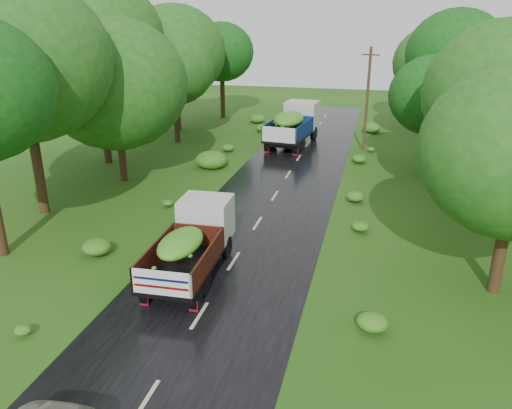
% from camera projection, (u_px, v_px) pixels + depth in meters
% --- Properties ---
extents(ground, '(120.00, 120.00, 0.00)m').
position_uv_depth(ground, '(146.00, 402.00, 12.71)').
color(ground, '#18490F').
rests_on(ground, ground).
extents(road, '(6.50, 80.00, 0.02)m').
position_uv_depth(road, '(209.00, 300.00, 17.25)').
color(road, black).
rests_on(road, ground).
extents(road_lines, '(0.12, 69.60, 0.00)m').
position_uv_depth(road_lines, '(218.00, 285.00, 18.15)').
color(road_lines, '#BFB78C').
rests_on(road_lines, road).
extents(truck_near, '(2.22, 5.80, 2.41)m').
position_uv_depth(truck_near, '(193.00, 240.00, 18.63)').
color(truck_near, black).
rests_on(truck_near, ground).
extents(truck_far, '(3.26, 7.27, 2.96)m').
position_uv_depth(truck_far, '(294.00, 123.00, 37.51)').
color(truck_far, black).
rests_on(truck_far, ground).
extents(utility_pole, '(1.20, 0.59, 7.28)m').
position_uv_depth(utility_pole, '(367.00, 99.00, 34.98)').
color(utility_pole, '#382616').
rests_on(utility_pole, ground).
extents(trees_left, '(6.99, 34.04, 9.72)m').
position_uv_depth(trees_left, '(128.00, 61.00, 31.49)').
color(trees_left, black).
rests_on(trees_left, ground).
extents(trees_right, '(5.95, 32.64, 8.43)m').
position_uv_depth(trees_right, '(462.00, 82.00, 28.81)').
color(trees_right, black).
rests_on(trees_right, ground).
extents(shrubs, '(11.90, 44.00, 0.70)m').
position_uv_depth(shrubs, '(267.00, 202.00, 25.29)').
color(shrubs, '#2C6B19').
rests_on(shrubs, ground).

